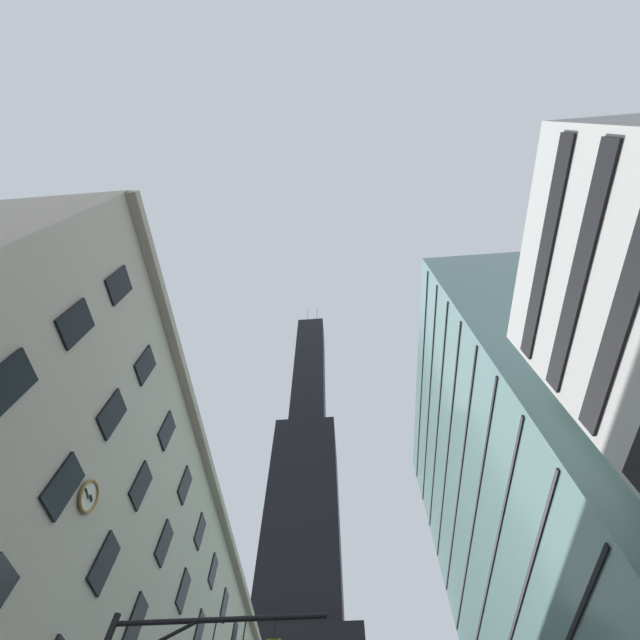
# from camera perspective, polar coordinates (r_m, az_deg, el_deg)

# --- Properties ---
(dark_skyscraper) EXTENTS (28.20, 28.20, 210.87)m
(dark_skyscraper) POSITION_cam_1_polar(r_m,az_deg,el_deg) (120.23, -2.51, -31.62)
(dark_skyscraper) COLOR black
(dark_skyscraper) RESTS_ON ground
(glass_office_midrise) EXTENTS (18.03, 33.63, 47.05)m
(glass_office_midrise) POSITION_cam_1_polar(r_m,az_deg,el_deg) (44.75, 32.89, -23.60)
(glass_office_midrise) COLOR gray
(glass_office_midrise) RESTS_ON ground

